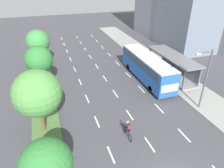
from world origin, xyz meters
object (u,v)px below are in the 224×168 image
bus_shelter (174,63)px  streetlight (205,76)px  median_tree_fourth (38,42)px  median_tree_nearest (46,165)px  bus (147,66)px  cyclist (128,130)px  median_tree_second (37,93)px  median_tree_third (39,60)px

bus_shelter → streetlight: bearing=-104.7°
median_tree_fourth → streetlight: (15.58, -16.86, -0.23)m
median_tree_nearest → streetlight: 16.67m
bus_shelter → bus: size_ratio=0.84×
median_tree_nearest → median_tree_fourth: 22.91m
cyclist → streetlight: bearing=10.5°
bus_shelter → median_tree_nearest: median_tree_nearest is taller
median_tree_second → streetlight: 15.95m
median_tree_fourth → streetlight: size_ratio=0.88×
median_tree_second → median_tree_fourth: (0.29, 15.27, 0.05)m
median_tree_second → bus: bearing=24.9°
bus → cyclist: size_ratio=6.20×
median_tree_nearest → streetlight: bearing=21.3°
bus_shelter → median_tree_third: size_ratio=1.69×
bus → cyclist: (-6.69, -9.61, -1.28)m
bus → streetlight: size_ratio=1.74×
bus → streetlight: (2.17, -7.96, 1.82)m
cyclist → median_tree_third: size_ratio=0.32×
median_tree_second → streetlight: bearing=-5.7°
median_tree_second → median_tree_third: size_ratio=1.06×
cyclist → median_tree_third: 13.22m
bus → median_tree_second: size_ratio=1.88×
bus_shelter → median_tree_second: 19.23m
cyclist → median_tree_third: (-6.72, 10.88, 3.37)m
median_tree_third → median_tree_fourth: median_tree_fourth is taller
streetlight → median_tree_third: bearing=149.4°
bus_shelter → median_tree_second: (-17.98, -6.46, 2.20)m
median_tree_third → cyclist: bearing=-58.3°
cyclist → median_tree_nearest: median_tree_nearest is taller
bus → median_tree_third: median_tree_third is taller
median_tree_nearest → median_tree_second: median_tree_second is taller
bus_shelter → median_tree_fourth: (-17.69, 8.81, 2.25)m
median_tree_nearest → median_tree_third: (-0.05, 15.27, 0.23)m
streetlight → median_tree_fourth: bearing=132.7°
median_tree_nearest → streetlight: (15.53, 6.04, -0.04)m
bus_shelter → median_tree_fourth: bearing=153.5°
median_tree_second → median_tree_nearest: bearing=-87.5°
bus_shelter → median_tree_second: size_ratio=1.58×
bus_shelter → median_tree_nearest: 22.68m
bus → median_tree_nearest: size_ratio=2.14×
cyclist → streetlight: (8.86, 1.65, 3.10)m
bus_shelter → bus: bearing=-178.8°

